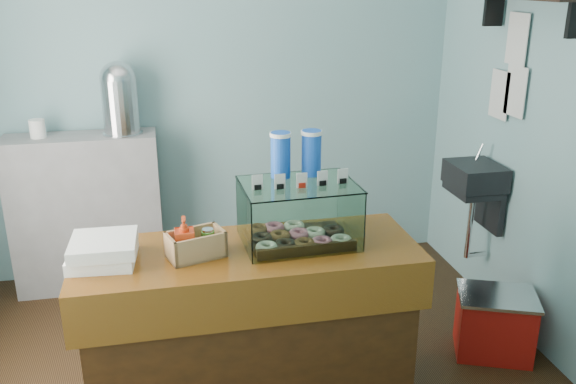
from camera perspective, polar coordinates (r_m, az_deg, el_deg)
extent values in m
plane|color=black|center=(3.53, -4.03, -17.02)|extent=(3.50, 3.50, 0.00)
cube|color=#73A1A9|center=(4.38, -7.30, 10.22)|extent=(3.50, 0.04, 2.80)
cube|color=#73A1A9|center=(1.53, 2.77, -7.71)|extent=(3.50, 0.04, 2.80)
cube|color=#73A1A9|center=(3.58, 24.48, 6.54)|extent=(0.04, 3.00, 2.80)
cube|color=black|center=(4.06, 17.11, 1.49)|extent=(0.30, 0.35, 0.15)
cube|color=black|center=(4.19, 18.40, -1.02)|extent=(0.04, 0.30, 0.35)
cylinder|color=silver|center=(4.14, 17.48, 3.54)|extent=(0.02, 0.02, 0.12)
cylinder|color=silver|center=(4.18, 16.64, -3.08)|extent=(0.04, 0.04, 0.45)
cube|color=black|center=(4.06, 18.69, 15.77)|extent=(0.12, 0.03, 0.18)
cube|color=silver|center=(3.92, 20.52, 8.81)|extent=(0.01, 0.21, 0.30)
cube|color=silver|center=(4.07, 19.18, 8.60)|extent=(0.01, 0.21, 0.30)
cube|color=silver|center=(3.93, 20.66, 13.25)|extent=(0.01, 0.21, 0.30)
cube|color=#48240D|center=(3.09, -3.55, -13.47)|extent=(1.50, 0.56, 0.84)
cube|color=#481D09|center=(2.86, -3.73, -5.91)|extent=(1.60, 0.60, 0.06)
cube|color=#481D09|center=(2.68, -2.78, -10.76)|extent=(1.60, 0.04, 0.18)
cube|color=gray|center=(4.45, -18.24, -1.86)|extent=(1.00, 0.32, 1.10)
cube|color=#351D0F|center=(2.93, 0.97, -4.44)|extent=(0.48, 0.35, 0.02)
torus|color=beige|center=(2.78, -1.94, -5.16)|extent=(0.10, 0.10, 0.03)
torus|color=black|center=(2.80, -0.18, -4.98)|extent=(0.10, 0.10, 0.03)
torus|color=brown|center=(2.82, 1.55, -4.80)|extent=(0.10, 0.10, 0.03)
torus|color=#DF698F|center=(2.84, 3.25, -4.61)|extent=(0.10, 0.10, 0.03)
torus|color=beige|center=(2.87, 4.92, -4.43)|extent=(0.10, 0.10, 0.03)
torus|color=black|center=(2.88, -2.40, -4.30)|extent=(0.10, 0.10, 0.03)
torus|color=brown|center=(2.89, -0.70, -4.13)|extent=(0.10, 0.10, 0.03)
torus|color=#DF698F|center=(2.91, 0.98, -3.96)|extent=(0.10, 0.10, 0.03)
torus|color=beige|center=(2.94, 2.63, -3.79)|extent=(0.10, 0.10, 0.03)
torus|color=black|center=(2.96, 4.25, -3.62)|extent=(0.10, 0.10, 0.03)
torus|color=brown|center=(2.97, -2.82, -3.49)|extent=(0.10, 0.10, 0.03)
torus|color=#DF698F|center=(2.99, -1.18, -3.33)|extent=(0.10, 0.10, 0.03)
torus|color=beige|center=(3.01, 0.44, -3.17)|extent=(0.10, 0.10, 0.03)
cube|color=white|center=(2.71, 2.04, -3.47)|extent=(0.52, 0.03, 0.28)
cube|color=white|center=(3.05, 0.06, -0.76)|extent=(0.52, 0.03, 0.28)
cube|color=white|center=(2.82, -4.14, -2.51)|extent=(0.02, 0.38, 0.28)
cube|color=white|center=(2.95, 5.89, -1.56)|extent=(0.02, 0.38, 0.28)
cube|color=white|center=(2.82, 1.01, 0.71)|extent=(0.55, 0.41, 0.01)
cube|color=silver|center=(2.72, -2.80, 0.80)|extent=(0.05, 0.01, 0.07)
cube|color=black|center=(2.73, -2.79, 0.34)|extent=(0.03, 0.02, 0.02)
cube|color=silver|center=(2.74, -0.74, 0.97)|extent=(0.05, 0.01, 0.07)
cube|color=black|center=(2.75, -0.74, 0.51)|extent=(0.03, 0.02, 0.02)
cube|color=silver|center=(2.77, 1.28, 1.13)|extent=(0.05, 0.01, 0.07)
cube|color=#B71E0E|center=(2.77, 1.28, 0.68)|extent=(0.03, 0.02, 0.02)
cube|color=silver|center=(2.79, 3.27, 1.29)|extent=(0.05, 0.01, 0.07)
cube|color=black|center=(2.80, 3.26, 0.84)|extent=(0.03, 0.02, 0.02)
cube|color=silver|center=(2.82, 5.22, 1.44)|extent=(0.05, 0.01, 0.07)
cube|color=black|center=(2.83, 5.20, 1.00)|extent=(0.03, 0.02, 0.02)
cylinder|color=blue|center=(2.89, -0.70, 3.49)|extent=(0.09, 0.09, 0.22)
cylinder|color=white|center=(2.86, -0.70, 5.41)|extent=(0.10, 0.10, 0.02)
cylinder|color=blue|center=(2.92, 2.20, 3.69)|extent=(0.09, 0.09, 0.22)
cylinder|color=white|center=(2.90, 2.23, 5.59)|extent=(0.10, 0.10, 0.02)
cube|color=tan|center=(2.80, -8.57, -5.88)|extent=(0.28, 0.22, 0.01)
cube|color=tan|center=(2.72, -8.10, -5.40)|extent=(0.24, 0.09, 0.12)
cube|color=tan|center=(2.84, -9.12, -4.37)|extent=(0.24, 0.09, 0.12)
cube|color=tan|center=(2.75, -10.93, -5.34)|extent=(0.06, 0.15, 0.12)
cube|color=tan|center=(2.82, -6.39, -4.41)|extent=(0.06, 0.15, 0.12)
imported|color=red|center=(2.75, -9.65, -4.18)|extent=(0.11, 0.11, 0.19)
cylinder|color=#448B26|center=(2.80, -7.48, -4.60)|extent=(0.06, 0.06, 0.10)
cylinder|color=silver|center=(2.78, -7.53, -3.56)|extent=(0.05, 0.05, 0.01)
cube|color=white|center=(2.84, -16.93, -5.73)|extent=(0.30, 0.30, 0.06)
cube|color=white|center=(2.80, -16.87, -4.77)|extent=(0.29, 0.29, 0.06)
cylinder|color=silver|center=(4.25, -15.19, 5.34)|extent=(0.26, 0.26, 0.01)
cylinder|color=silver|center=(4.21, -15.41, 7.75)|extent=(0.23, 0.23, 0.36)
sphere|color=silver|center=(4.18, -15.63, 10.14)|extent=(0.23, 0.23, 0.23)
cube|color=#AD130D|center=(3.82, 18.73, -11.72)|extent=(0.50, 0.44, 0.36)
cube|color=silver|center=(3.73, 19.06, -9.19)|extent=(0.53, 0.47, 0.02)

